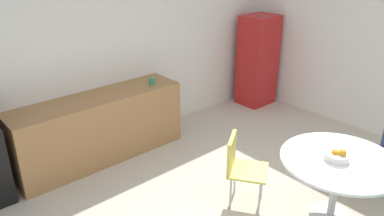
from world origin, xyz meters
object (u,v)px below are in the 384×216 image
object	(u,v)px
fruit_bowl	(337,155)
round_table	(338,169)
locker_cabinet	(258,61)
mug_white	(152,81)
chair_yellow	(239,163)

from	to	relation	value
fruit_bowl	round_table	bearing A→B (deg)	-36.89
locker_cabinet	fruit_bowl	xyz separation A→B (m)	(-1.92, -2.63, -0.03)
locker_cabinet	fruit_bowl	world-z (taller)	locker_cabinet
fruit_bowl	mug_white	bearing A→B (deg)	98.37
chair_yellow	mug_white	world-z (taller)	mug_white
locker_cabinet	round_table	world-z (taller)	locker_cabinet
chair_yellow	fruit_bowl	world-z (taller)	fruit_bowl
round_table	fruit_bowl	size ratio (longest dim) A/B	4.77
fruit_bowl	mug_white	size ratio (longest dim) A/B	1.95
round_table	mug_white	xyz separation A→B (m)	(-0.42, 2.66, 0.34)
chair_yellow	mug_white	xyz separation A→B (m)	(0.15, 1.82, 0.43)
mug_white	chair_yellow	bearing A→B (deg)	-94.81
locker_cabinet	chair_yellow	distance (m)	3.07
chair_yellow	fruit_bowl	size ratio (longest dim) A/B	3.31
round_table	fruit_bowl	bearing A→B (deg)	143.11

